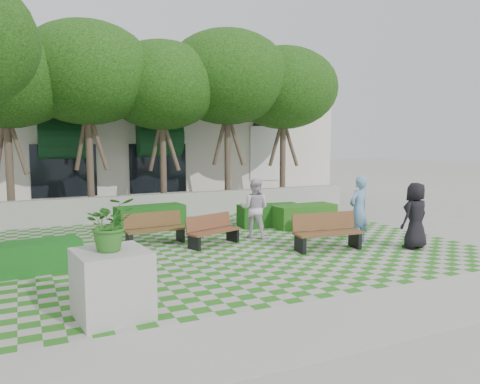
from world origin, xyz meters
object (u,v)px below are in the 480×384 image
bench_west (155,229)px  hedge_midright (269,215)px  bench_east (327,232)px  person_blue (359,210)px  hedge_midleft (150,217)px  bench_mid (213,231)px  person_dark (415,216)px  hedge_west (33,257)px  hedge_east (304,216)px  planter_front (111,269)px  person_white (255,208)px

bench_west → hedge_midright: bearing=9.7°
bench_east → person_blue: 1.40m
bench_east → hedge_midleft: 5.94m
bench_mid → person_dark: (4.73, -2.66, 0.48)m
hedge_midleft → person_dark: 8.07m
hedge_midright → bench_east: bearing=-94.3°
hedge_midleft → hedge_west: size_ratio=1.12×
bench_east → hedge_midleft: size_ratio=0.87×
bench_west → hedge_east: bench_west is taller
bench_east → planter_front: 6.46m
person_blue → person_dark: bearing=115.6°
bench_east → bench_west: 4.72m
hedge_midleft → person_blue: 6.60m
person_dark → person_white: size_ratio=1.00×
hedge_west → planter_front: size_ratio=0.98×
planter_front → person_white: (4.92, 4.51, 0.08)m
bench_west → person_dark: person_dark is taller
bench_west → person_blue: 5.74m
hedge_west → person_blue: (8.36, -0.68, 0.60)m
person_blue → person_dark: size_ratio=1.06×
bench_east → person_dark: size_ratio=1.07×
hedge_east → hedge_west: bearing=-166.4°
bench_west → hedge_east: (5.17, 0.37, -0.05)m
person_white → person_blue: bearing=-176.9°
person_dark → person_white: 4.43m
bench_east → hedge_midleft: (-3.50, 4.81, -0.08)m
bench_mid → person_white: size_ratio=0.95×
hedge_east → hedge_west: size_ratio=1.09×
hedge_midright → hedge_west: hedge_midright is taller
bench_east → planter_front: size_ratio=0.95×
bench_east → bench_mid: bench_east is taller
hedge_midright → bench_west: bearing=-166.3°
planter_front → person_blue: bearing=20.3°
hedge_east → person_white: size_ratio=1.20×
person_dark → bench_mid: bearing=-37.8°
hedge_midleft → planter_front: planter_front is taller
planter_front → person_dark: size_ratio=1.12×
bench_east → bench_west: bench_east is taller
bench_mid → bench_east: bearing=-54.7°
bench_west → person_blue: bearing=-27.9°
bench_west → hedge_midleft: (0.44, 2.19, -0.04)m
bench_mid → hedge_east: bench_mid is taller
bench_mid → hedge_midleft: 3.19m
hedge_midleft → planter_front: 7.64m
person_blue → bench_west: bearing=-35.5°
person_dark → hedge_west: bearing=-20.0°
bench_mid → person_white: person_white is taller
person_dark → person_white: (-3.25, 3.01, -0.00)m
hedge_midright → hedge_west: size_ratio=1.06×
hedge_east → hedge_west: hedge_east is taller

